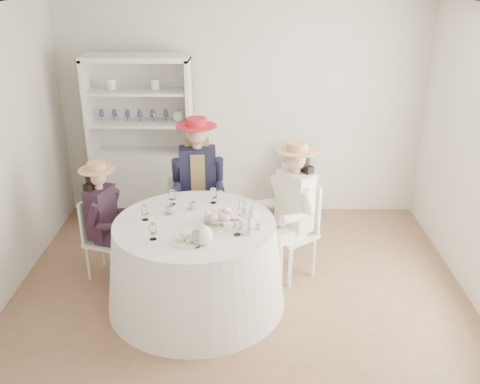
{
  "coord_description": "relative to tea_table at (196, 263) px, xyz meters",
  "views": [
    {
      "loc": [
        0.07,
        -4.51,
        3.01
      ],
      "look_at": [
        0.0,
        0.1,
        1.05
      ],
      "focal_mm": 40.0,
      "sensor_mm": 36.0,
      "label": 1
    }
  ],
  "objects": [
    {
      "name": "sandwich_plate",
      "position": [
        -0.03,
        -0.36,
        0.44
      ],
      "size": [
        0.28,
        0.28,
        0.06
      ],
      "rotation": [
        0.0,
        0.0,
        -0.04
      ],
      "color": "white",
      "rests_on": "tea_table"
    },
    {
      "name": "hatbox",
      "position": [
        1.14,
        1.9,
        0.39
      ],
      "size": [
        0.38,
        0.38,
        0.28
      ],
      "primitive_type": "cylinder",
      "rotation": [
        0.0,
        0.0,
        -0.43
      ],
      "color": "black",
      "rests_on": "side_table"
    },
    {
      "name": "spare_chair",
      "position": [
        -0.25,
        1.22,
        0.04
      ],
      "size": [
        0.38,
        0.38,
        0.86
      ],
      "rotation": [
        0.0,
        0.0,
        3.21
      ],
      "color": "silver",
      "rests_on": "ground"
    },
    {
      "name": "tea_table",
      "position": [
        0.0,
        0.0,
        0.0
      ],
      "size": [
        1.69,
        1.69,
        0.85
      ],
      "rotation": [
        0.0,
        0.0,
        -0.34
      ],
      "color": "white",
      "rests_on": "ground"
    },
    {
      "name": "ground",
      "position": [
        0.41,
        0.15,
        -0.42
      ],
      "size": [
        4.5,
        4.5,
        0.0
      ],
      "primitive_type": "plane",
      "color": "brown",
      "rests_on": "ground"
    },
    {
      "name": "guest_right",
      "position": [
        0.94,
        0.51,
        0.39
      ],
      "size": [
        0.62,
        0.6,
        1.45
      ],
      "rotation": [
        0.0,
        0.0,
        -0.9
      ],
      "color": "silver",
      "rests_on": "ground"
    },
    {
      "name": "guest_left",
      "position": [
        -0.96,
        0.46,
        0.28
      ],
      "size": [
        0.52,
        0.47,
        1.26
      ],
      "rotation": [
        0.0,
        0.0,
        1.25
      ],
      "color": "silver",
      "rests_on": "ground"
    },
    {
      "name": "flower_arrangement",
      "position": [
        0.22,
        -0.05,
        0.52
      ],
      "size": [
        0.2,
        0.19,
        0.07
      ],
      "rotation": [
        0.0,
        0.0,
        0.34
      ],
      "color": "pink",
      "rests_on": "tea_table"
    },
    {
      "name": "guest_mid",
      "position": [
        -0.06,
        1.07,
        0.44
      ],
      "size": [
        0.56,
        0.58,
        1.53
      ],
      "rotation": [
        0.0,
        0.0,
        0.09
      ],
      "color": "silver",
      "rests_on": "ground"
    },
    {
      "name": "flower_bowl",
      "position": [
        0.2,
        -0.0,
        0.46
      ],
      "size": [
        0.24,
        0.24,
        0.06
      ],
      "primitive_type": "imported",
      "rotation": [
        0.0,
        0.0,
        0.08
      ],
      "color": "white",
      "rests_on": "tea_table"
    },
    {
      "name": "teacup_c",
      "position": [
        0.28,
        0.12,
        0.46
      ],
      "size": [
        0.08,
        0.08,
        0.07
      ],
      "primitive_type": "imported",
      "rotation": [
        0.0,
        0.0,
        0.01
      ],
      "color": "white",
      "rests_on": "tea_table"
    },
    {
      "name": "hutch",
      "position": [
        -0.8,
        1.83,
        0.31
      ],
      "size": [
        1.41,
        0.93,
        2.07
      ],
      "rotation": [
        0.0,
        0.0,
        0.42
      ],
      "color": "silver",
      "rests_on": "ground"
    },
    {
      "name": "teacup_b",
      "position": [
        -0.04,
        0.27,
        0.46
      ],
      "size": [
        0.09,
        0.09,
        0.07
      ],
      "primitive_type": "imported",
      "rotation": [
        0.0,
        0.0,
        0.32
      ],
      "color": "white",
      "rests_on": "tea_table"
    },
    {
      "name": "wall_front",
      "position": [
        0.41,
        -1.85,
        0.93
      ],
      "size": [
        4.5,
        0.0,
        4.5
      ],
      "primitive_type": "plane",
      "rotation": [
        -1.57,
        0.0,
        0.0
      ],
      "color": "silver",
      "rests_on": "ground"
    },
    {
      "name": "wall_back",
      "position": [
        0.41,
        2.15,
        0.93
      ],
      "size": [
        4.5,
        0.0,
        4.5
      ],
      "primitive_type": "plane",
      "rotation": [
        1.57,
        0.0,
        0.0
      ],
      "color": "silver",
      "rests_on": "ground"
    },
    {
      "name": "side_table",
      "position": [
        1.14,
        1.9,
        -0.09
      ],
      "size": [
        0.45,
        0.45,
        0.67
      ],
      "primitive_type": "cube",
      "rotation": [
        0.0,
        0.0,
        0.03
      ],
      "color": "silver",
      "rests_on": "ground"
    },
    {
      "name": "teacup_a",
      "position": [
        -0.24,
        0.18,
        0.47
      ],
      "size": [
        0.12,
        0.12,
        0.07
      ],
      "primitive_type": "imported",
      "rotation": [
        0.0,
        0.0,
        0.28
      ],
      "color": "white",
      "rests_on": "tea_table"
    },
    {
      "name": "cupcake_stand",
      "position": [
        0.51,
        -0.15,
        0.51
      ],
      "size": [
        0.23,
        0.23,
        0.22
      ],
      "rotation": [
        0.0,
        0.0,
        -0.16
      ],
      "color": "white",
      "rests_on": "tea_table"
    },
    {
      "name": "table_teapot",
      "position": [
        0.12,
        -0.4,
        0.5
      ],
      "size": [
        0.24,
        0.17,
        0.18
      ],
      "rotation": [
        0.0,
        0.0,
        0.33
      ],
      "color": "white",
      "rests_on": "tea_table"
    },
    {
      "name": "stemware_set",
      "position": [
        0.0,
        -0.0,
        0.5
      ],
      "size": [
        0.97,
        0.97,
        0.15
      ],
      "color": "white",
      "rests_on": "tea_table"
    },
    {
      "name": "ceiling",
      "position": [
        0.41,
        0.15,
        2.28
      ],
      "size": [
        4.5,
        4.5,
        0.0
      ],
      "primitive_type": "plane",
      "rotation": [
        3.14,
        0.0,
        0.0
      ],
      "color": "white",
      "rests_on": "wall_back"
    }
  ]
}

